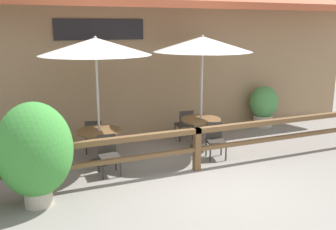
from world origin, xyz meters
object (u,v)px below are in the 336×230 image
object	(u,v)px
potted_plant_tall_tropical	(264,105)
dining_table_middle	(201,124)
chair_near_streetside	(108,153)
chair_middle_streetside	(215,139)
patio_umbrella_middle	(203,44)
patio_umbrella_near	(96,47)
chair_middle_wallside	(185,123)
potted_plant_small_flowering	(35,151)
chair_near_wallside	(93,135)
dining_table_near	(99,137)

from	to	relation	value
potted_plant_tall_tropical	dining_table_middle	bearing A→B (deg)	-157.80
chair_near_streetside	chair_middle_streetside	xyz separation A→B (m)	(2.61, 0.03, 0.00)
patio_umbrella_middle	chair_middle_streetside	xyz separation A→B (m)	(-0.03, -0.80, -2.18)
patio_umbrella_near	patio_umbrella_middle	world-z (taller)	same
chair_middle_wallside	potted_plant_small_flowering	xyz separation A→B (m)	(-4.04, -2.56, 0.52)
patio_umbrella_near	potted_plant_tall_tropical	bearing A→B (deg)	12.68
patio_umbrella_middle	dining_table_middle	size ratio (longest dim) A/B	2.82
chair_near_wallside	dining_table_middle	world-z (taller)	chair_near_wallside
dining_table_near	chair_middle_wallside	world-z (taller)	chair_middle_wallside
patio_umbrella_near	chair_middle_wallside	size ratio (longest dim) A/B	3.41
patio_umbrella_near	chair_middle_streetside	distance (m)	3.49
chair_near_wallside	potted_plant_tall_tropical	size ratio (longest dim) A/B	0.66
potted_plant_small_flowering	patio_umbrella_near	bearing A→B (deg)	48.71
chair_middle_wallside	dining_table_middle	bearing A→B (deg)	99.30
dining_table_near	dining_table_middle	bearing A→B (deg)	1.78
dining_table_middle	potted_plant_tall_tropical	size ratio (longest dim) A/B	0.79
dining_table_near	dining_table_middle	world-z (taller)	same
chair_near_wallside	potted_plant_small_flowering	distance (m)	2.90
dining_table_near	chair_near_streetside	bearing A→B (deg)	-89.11
chair_near_wallside	patio_umbrella_middle	bearing A→B (deg)	175.94
dining_table_near	chair_near_wallside	xyz separation A→B (m)	(0.01, 0.75, -0.15)
chair_middle_wallside	dining_table_near	bearing A→B (deg)	22.30
chair_near_streetside	chair_middle_streetside	distance (m)	2.61
chair_middle_streetside	dining_table_near	bearing A→B (deg)	178.62
chair_middle_wallside	chair_middle_streetside	bearing A→B (deg)	95.40
chair_near_streetside	patio_umbrella_middle	xyz separation A→B (m)	(2.64, 0.83, 2.18)
dining_table_near	chair_middle_wallside	bearing A→B (deg)	18.92
patio_umbrella_middle	potted_plant_small_flowering	distance (m)	4.78
dining_table_near	chair_middle_wallside	distance (m)	2.72
chair_near_wallside	patio_umbrella_middle	world-z (taller)	patio_umbrella_middle
dining_table_near	chair_middle_streetside	size ratio (longest dim) A/B	1.21
dining_table_middle	potted_plant_tall_tropical	distance (m)	3.03
patio_umbrella_near	dining_table_middle	xyz separation A→B (m)	(2.65, 0.08, -2.03)
patio_umbrella_near	dining_table_middle	world-z (taller)	patio_umbrella_near
chair_near_streetside	patio_umbrella_middle	world-z (taller)	patio_umbrella_middle
potted_plant_small_flowering	chair_near_wallside	bearing A→B (deg)	58.55
chair_near_wallside	dining_table_middle	size ratio (longest dim) A/B	0.83
patio_umbrella_middle	chair_middle_wallside	bearing A→B (deg)	95.92
patio_umbrella_near	dining_table_near	bearing A→B (deg)	135.00
chair_middle_streetside	patio_umbrella_near	bearing A→B (deg)	178.62
patio_umbrella_near	potted_plant_tall_tropical	size ratio (longest dim) A/B	2.24
chair_near_streetside	potted_plant_tall_tropical	xyz separation A→B (m)	(5.45, 1.98, 0.22)
chair_middle_streetside	potted_plant_tall_tropical	xyz separation A→B (m)	(2.84, 1.95, 0.22)
dining_table_near	chair_near_wallside	bearing A→B (deg)	89.22
chair_near_streetside	chair_middle_streetside	bearing A→B (deg)	0.84
dining_table_near	chair_middle_wallside	xyz separation A→B (m)	(2.57, 0.88, -0.15)
dining_table_middle	potted_plant_small_flowering	bearing A→B (deg)	-156.87
patio_umbrella_middle	patio_umbrella_near	bearing A→B (deg)	-178.22
patio_umbrella_near	chair_middle_wallside	bearing A→B (deg)	18.92
dining_table_near	chair_near_streetside	distance (m)	0.76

